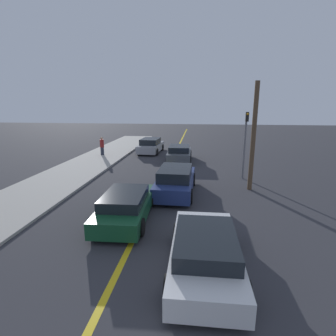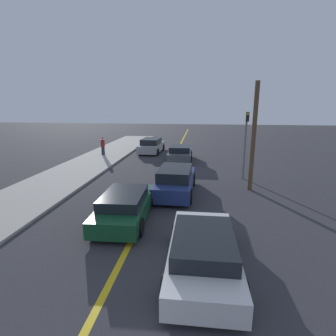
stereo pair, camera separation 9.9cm
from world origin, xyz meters
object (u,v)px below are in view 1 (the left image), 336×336
(car_ahead_center, at_px, (126,205))
(pedestrian_by_sign, at_px, (102,146))
(car_near_right_lane, at_px, (205,251))
(traffic_light, at_px, (245,139))
(utility_pole, at_px, (253,138))
(car_far_distant, at_px, (175,181))
(car_oncoming_far, at_px, (151,146))
(car_parked_left_lot, at_px, (179,153))

(car_ahead_center, xyz_separation_m, pedestrian_by_sign, (-5.64, 12.49, 0.33))
(car_near_right_lane, bearing_deg, traffic_light, 74.63)
(traffic_light, xyz_separation_m, utility_pole, (0.04, -2.11, 0.33))
(car_far_distant, relative_size, car_oncoming_far, 1.07)
(car_near_right_lane, relative_size, car_parked_left_lot, 1.06)
(traffic_light, distance_m, utility_pole, 2.14)
(car_parked_left_lot, bearing_deg, traffic_light, -49.36)
(car_far_distant, bearing_deg, car_parked_left_lot, 94.08)
(car_near_right_lane, height_order, car_parked_left_lot, car_parked_left_lot)
(car_oncoming_far, xyz_separation_m, pedestrian_by_sign, (-3.96, -2.25, 0.27))
(car_parked_left_lot, bearing_deg, utility_pole, -59.00)
(car_near_right_lane, xyz_separation_m, car_oncoming_far, (-4.76, 17.77, 0.06))
(utility_pole, bearing_deg, car_parked_left_lot, 122.14)
(car_ahead_center, relative_size, car_parked_left_lot, 1.07)
(car_ahead_center, distance_m, car_far_distant, 3.78)
(car_parked_left_lot, height_order, traffic_light, traffic_light)
(car_near_right_lane, xyz_separation_m, traffic_light, (2.54, 9.61, 1.92))
(car_parked_left_lot, relative_size, traffic_light, 1.02)
(car_far_distant, height_order, car_oncoming_far, car_far_distant)
(car_near_right_lane, relative_size, traffic_light, 1.08)
(car_ahead_center, bearing_deg, utility_pole, 36.33)
(car_far_distant, bearing_deg, utility_pole, 16.79)
(car_near_right_lane, bearing_deg, car_far_distant, 101.73)
(car_near_right_lane, height_order, car_far_distant, car_far_distant)
(car_parked_left_lot, bearing_deg, car_far_distant, -88.39)
(traffic_light, bearing_deg, pedestrian_by_sign, 152.34)
(pedestrian_by_sign, relative_size, utility_pole, 0.28)
(car_near_right_lane, relative_size, car_oncoming_far, 1.03)
(car_near_right_lane, distance_m, car_oncoming_far, 18.40)
(car_ahead_center, height_order, utility_pole, utility_pole)
(pedestrian_by_sign, xyz_separation_m, utility_pole, (11.31, -8.02, 1.92))
(car_parked_left_lot, xyz_separation_m, pedestrian_by_sign, (-6.95, 1.07, 0.31))
(car_oncoming_far, height_order, traffic_light, traffic_light)
(car_far_distant, xyz_separation_m, utility_pole, (3.98, 1.10, 2.16))
(car_near_right_lane, xyz_separation_m, car_far_distant, (-1.39, 6.40, 0.09))
(car_ahead_center, relative_size, car_far_distant, 0.98)
(car_oncoming_far, bearing_deg, car_near_right_lane, -71.58)
(car_parked_left_lot, distance_m, car_oncoming_far, 4.46)
(car_far_distant, relative_size, pedestrian_by_sign, 2.86)
(car_near_right_lane, relative_size, utility_pole, 0.78)
(car_parked_left_lot, bearing_deg, car_near_right_lane, -84.11)
(car_parked_left_lot, height_order, car_oncoming_far, car_oncoming_far)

